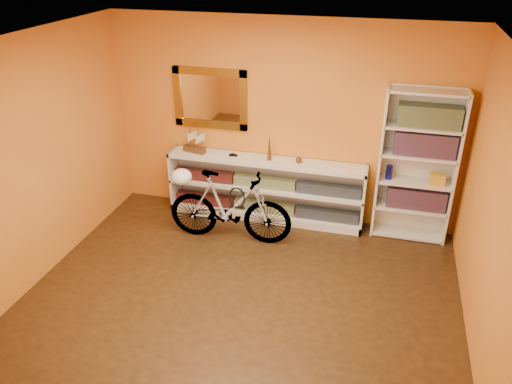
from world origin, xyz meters
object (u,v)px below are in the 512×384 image
(bicycle, at_px, (230,207))
(console_unit, at_px, (265,189))
(helmet, at_px, (181,177))
(bookcase, at_px, (417,167))

(bicycle, bearing_deg, console_unit, -26.25)
(console_unit, relative_size, bicycle, 1.66)
(console_unit, bearing_deg, helmet, -141.94)
(bicycle, bearing_deg, helmet, 90.00)
(bookcase, xyz_separation_m, helmet, (-2.74, -0.71, -0.14))
(bicycle, distance_m, helmet, 0.69)
(bicycle, relative_size, helmet, 6.07)
(bookcase, bearing_deg, bicycle, -162.34)
(console_unit, height_order, bookcase, bookcase)
(bicycle, xyz_separation_m, helmet, (-0.60, -0.03, 0.35))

